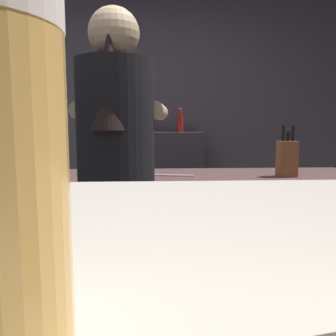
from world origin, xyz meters
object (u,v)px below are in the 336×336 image
(chefs_knife, at_px, (173,175))
(bartender, at_px, (116,174))
(bottle_soy, at_px, (133,124))
(bottle_olive_oil, at_px, (147,124))
(knife_block, at_px, (287,158))
(bottle_vinegar, at_px, (180,123))
(mixing_bowl, at_px, (95,170))

(chefs_knife, bearing_deg, bartender, -113.79)
(bottle_soy, relative_size, bottle_olive_oil, 0.95)
(bartender, height_order, bottle_olive_oil, bartender)
(bartender, relative_size, bottle_soy, 8.69)
(knife_block, bearing_deg, bottle_soy, 122.22)
(bartender, bearing_deg, bottle_soy, 7.13)
(bottle_soy, bearing_deg, bottle_olive_oil, 9.35)
(bartender, xyz_separation_m, bottle_olive_oil, (0.13, 1.86, 0.23))
(knife_block, height_order, bottle_vinegar, bottle_vinegar)
(bottle_vinegar, relative_size, bottle_olive_oil, 1.13)
(bottle_soy, xyz_separation_m, bottle_olive_oil, (0.14, 0.02, 0.00))
(bottle_soy, bearing_deg, mixing_bowl, -97.23)
(knife_block, height_order, bottle_olive_oil, bottle_olive_oil)
(knife_block, relative_size, mixing_bowl, 1.66)
(bartender, relative_size, bottle_vinegar, 7.34)
(knife_block, relative_size, bottle_olive_oil, 1.41)
(mixing_bowl, distance_m, bottle_soy, 1.35)
(bottle_olive_oil, bearing_deg, chefs_knife, -83.95)
(mixing_bowl, relative_size, bottle_vinegar, 0.75)
(mixing_bowl, height_order, bottle_soy, bottle_soy)
(chefs_knife, distance_m, bottle_olive_oil, 1.49)
(mixing_bowl, relative_size, bottle_soy, 0.89)
(mixing_bowl, height_order, chefs_knife, mixing_bowl)
(chefs_knife, xyz_separation_m, bottle_vinegar, (0.16, 1.40, 0.31))
(bottle_olive_oil, bearing_deg, bottle_vinegar, -9.87)
(bottle_soy, distance_m, bottle_vinegar, 0.46)
(bartender, height_order, chefs_knife, bartender)
(chefs_knife, height_order, bottle_vinegar, bottle_vinegar)
(knife_block, distance_m, bottle_olive_oil, 1.71)
(bottle_soy, height_order, bottle_vinegar, bottle_vinegar)
(mixing_bowl, xyz_separation_m, bottle_vinegar, (0.62, 1.27, 0.29))
(bartender, relative_size, chefs_knife, 7.02)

